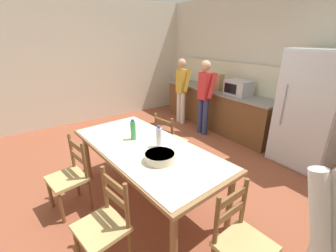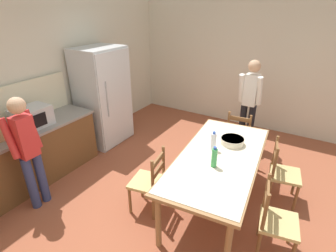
# 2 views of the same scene
# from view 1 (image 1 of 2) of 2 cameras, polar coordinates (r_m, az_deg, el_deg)

# --- Properties ---
(ground_plane) EXTENTS (8.32, 8.32, 0.00)m
(ground_plane) POSITION_cam_1_polar(r_m,az_deg,el_deg) (3.57, -1.73, -12.69)
(ground_plane) COLOR brown
(wall_back) EXTENTS (6.52, 0.12, 2.90)m
(wall_back) POSITION_cam_1_polar(r_m,az_deg,el_deg) (4.95, 25.76, 13.02)
(wall_back) COLOR beige
(wall_back) RESTS_ON ground
(wall_left) EXTENTS (0.12, 5.20, 2.90)m
(wall_left) POSITION_cam_1_polar(r_m,az_deg,el_deg) (5.99, -19.58, 15.04)
(wall_left) COLOR beige
(wall_left) RESTS_ON ground
(kitchen_counter) EXTENTS (3.03, 0.66, 0.89)m
(kitchen_counter) POSITION_cam_1_polar(r_m,az_deg,el_deg) (5.44, 12.06, 4.45)
(kitchen_counter) COLOR brown
(kitchen_counter) RESTS_ON ground
(counter_splashback) EXTENTS (2.99, 0.03, 0.60)m
(counter_splashback) POSITION_cam_1_polar(r_m,az_deg,el_deg) (5.51, 14.99, 12.36)
(counter_splashback) COLOR beige
(counter_splashback) RESTS_ON kitchen_counter
(refrigerator) EXTENTS (0.89, 0.73, 1.86)m
(refrigerator) POSITION_cam_1_polar(r_m,az_deg,el_deg) (4.19, 32.62, 3.23)
(refrigerator) COLOR silver
(refrigerator) RESTS_ON ground
(microwave) EXTENTS (0.50, 0.39, 0.30)m
(microwave) POSITION_cam_1_polar(r_m,az_deg,el_deg) (4.91, 17.45, 9.25)
(microwave) COLOR #B2B7BC
(microwave) RESTS_ON kitchen_counter
(paper_bag) EXTENTS (0.24, 0.16, 0.36)m
(paper_bag) POSITION_cam_1_polar(r_m,az_deg,el_deg) (5.27, 12.50, 10.85)
(paper_bag) COLOR tan
(paper_bag) RESTS_ON kitchen_counter
(dining_table) EXTENTS (2.24, 1.18, 0.79)m
(dining_table) POSITION_cam_1_polar(r_m,az_deg,el_deg) (2.76, -5.67, -6.55)
(dining_table) COLOR olive
(dining_table) RESTS_ON ground
(bottle_near_centre) EXTENTS (0.07, 0.07, 0.27)m
(bottle_near_centre) POSITION_cam_1_polar(r_m,az_deg,el_deg) (2.88, -8.84, -1.06)
(bottle_near_centre) COLOR green
(bottle_near_centre) RESTS_ON dining_table
(bottle_off_centre) EXTENTS (0.07, 0.07, 0.27)m
(bottle_off_centre) POSITION_cam_1_polar(r_m,az_deg,el_deg) (2.65, -2.31, -2.84)
(bottle_off_centre) COLOR silver
(bottle_off_centre) RESTS_ON dining_table
(serving_bowl) EXTENTS (0.32, 0.32, 0.09)m
(serving_bowl) POSITION_cam_1_polar(r_m,az_deg,el_deg) (2.39, -2.11, -7.77)
(serving_bowl) COLOR beige
(serving_bowl) RESTS_ON dining_table
(chair_head_end) EXTENTS (0.43, 0.45, 0.91)m
(chair_head_end) POSITION_cam_1_polar(r_m,az_deg,el_deg) (2.16, 18.12, -26.24)
(chair_head_end) COLOR brown
(chair_head_end) RESTS_ON ground
(chair_side_far_left) EXTENTS (0.48, 0.47, 0.91)m
(chair_side_far_left) POSITION_cam_1_polar(r_m,az_deg,el_deg) (3.65, 0.44, -3.88)
(chair_side_far_left) COLOR brown
(chair_side_far_left) RESTS_ON ground
(chair_side_near_left) EXTENTS (0.48, 0.47, 0.91)m
(chair_side_near_left) POSITION_cam_1_polar(r_m,az_deg,el_deg) (3.02, -23.66, -11.69)
(chair_side_near_left) COLOR brown
(chair_side_near_left) RESTS_ON ground
(chair_side_near_right) EXTENTS (0.48, 0.47, 0.91)m
(chair_side_near_right) POSITION_cam_1_polar(r_m,az_deg,el_deg) (2.27, -15.77, -22.99)
(chair_side_near_right) COLOR brown
(chair_side_near_right) RESTS_ON ground
(person_at_sink) EXTENTS (0.39, 0.27, 1.56)m
(person_at_sink) POSITION_cam_1_polar(r_m,az_deg,el_deg) (5.48, 3.45, 9.60)
(person_at_sink) COLOR silver
(person_at_sink) RESTS_ON ground
(person_at_counter) EXTENTS (0.40, 0.27, 1.59)m
(person_at_counter) POSITION_cam_1_polar(r_m,az_deg,el_deg) (4.86, 9.23, 7.99)
(person_at_counter) COLOR navy
(person_at_counter) RESTS_ON ground
(person_by_table) EXTENTS (0.29, 0.43, 1.67)m
(person_by_table) POSITION_cam_1_polar(r_m,az_deg,el_deg) (1.69, 36.89, -22.86)
(person_by_table) COLOR black
(person_by_table) RESTS_ON ground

